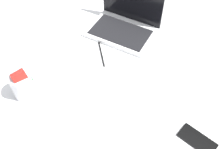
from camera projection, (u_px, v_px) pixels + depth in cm
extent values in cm
cube|color=white|center=(98.00, 52.00, 142.60)|extent=(180.00, 140.00, 18.00)
cube|color=silver|center=(122.00, 32.00, 137.88)|extent=(33.04, 23.05, 2.00)
cube|color=black|center=(120.00, 32.00, 136.11)|extent=(29.03, 17.04, 0.40)
cube|color=black|center=(132.00, 2.00, 135.27)|extent=(33.00, 1.05, 21.00)
cylinder|color=silver|center=(22.00, 86.00, 109.95)|extent=(9.00, 9.00, 11.00)
cube|color=yellow|center=(22.00, 89.00, 111.29)|extent=(6.71, 6.38, 4.43)
cube|color=#268C33|center=(22.00, 85.00, 109.46)|extent=(6.15, 7.67, 7.41)
cube|color=#268C33|center=(23.00, 81.00, 107.50)|extent=(5.10, 6.40, 3.91)
cube|color=red|center=(19.00, 76.00, 105.52)|extent=(7.04, 7.00, 5.39)
cube|color=black|center=(197.00, 140.00, 99.96)|extent=(15.19, 9.84, 0.80)
cube|color=black|center=(101.00, 53.00, 129.03)|extent=(11.16, 13.59, 0.60)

